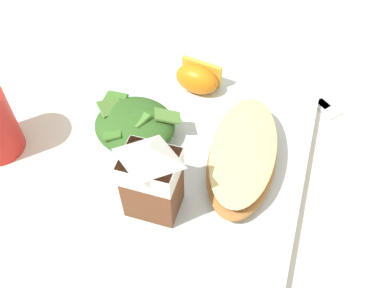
% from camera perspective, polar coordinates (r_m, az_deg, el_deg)
% --- Properties ---
extents(ground, '(3.00, 3.00, 0.00)m').
position_cam_1_polar(ground, '(0.57, -0.00, -1.61)').
color(ground, beige).
extents(white_plate, '(0.28, 0.28, 0.02)m').
position_cam_1_polar(white_plate, '(0.56, -0.00, -1.13)').
color(white_plate, silver).
rests_on(white_plate, ground).
extents(cheesy_pizza_bread, '(0.09, 0.18, 0.04)m').
position_cam_1_polar(cheesy_pizza_bread, '(0.53, 6.47, -1.54)').
color(cheesy_pizza_bread, '#A87038').
rests_on(cheesy_pizza_bread, white_plate).
extents(green_salad_pile, '(0.11, 0.09, 0.05)m').
position_cam_1_polar(green_salad_pile, '(0.55, -7.43, 2.14)').
color(green_salad_pile, '#336023').
rests_on(green_salad_pile, white_plate).
extents(milk_carton, '(0.06, 0.04, 0.11)m').
position_cam_1_polar(milk_carton, '(0.46, -5.22, -4.08)').
color(milk_carton, brown).
rests_on(milk_carton, white_plate).
extents(orange_wedge_front, '(0.06, 0.05, 0.04)m').
position_cam_1_polar(orange_wedge_front, '(0.61, 0.68, 8.36)').
color(orange_wedge_front, orange).
rests_on(orange_wedge_front, white_plate).
extents(metal_fork, '(0.16, 0.13, 0.01)m').
position_cam_1_polar(metal_fork, '(0.67, 13.40, 7.66)').
color(metal_fork, silver).
rests_on(metal_fork, ground).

